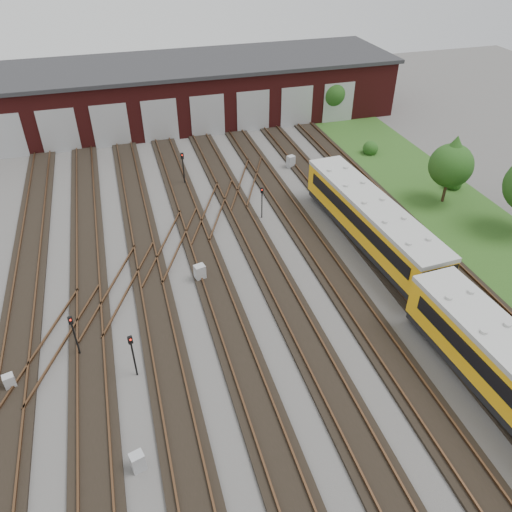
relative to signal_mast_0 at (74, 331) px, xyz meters
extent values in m
plane|color=#413E3C|center=(10.60, -4.69, -1.87)|extent=(120.00, 120.00, 0.00)
cube|color=black|center=(-3.40, -4.69, -1.78)|extent=(2.40, 70.00, 0.18)
cube|color=#4E331F|center=(-2.69, -4.69, -1.61)|extent=(0.10, 70.00, 0.15)
cube|color=black|center=(0.60, -4.69, -1.78)|extent=(2.40, 70.00, 0.18)
cube|color=#4E331F|center=(-0.12, -4.69, -1.61)|extent=(0.10, 70.00, 0.15)
cube|color=#4E331F|center=(1.31, -4.69, -1.61)|extent=(0.10, 70.00, 0.15)
cube|color=black|center=(4.60, -4.69, -1.78)|extent=(2.40, 70.00, 0.18)
cube|color=#4E331F|center=(3.88, -4.69, -1.61)|extent=(0.10, 70.00, 0.15)
cube|color=#4E331F|center=(5.31, -4.69, -1.61)|extent=(0.10, 70.00, 0.15)
cube|color=black|center=(8.60, -4.69, -1.78)|extent=(2.40, 70.00, 0.18)
cube|color=#4E331F|center=(7.88, -4.69, -1.61)|extent=(0.10, 70.00, 0.15)
cube|color=#4E331F|center=(9.31, -4.69, -1.61)|extent=(0.10, 70.00, 0.15)
cube|color=black|center=(12.60, -4.69, -1.78)|extent=(2.40, 70.00, 0.18)
cube|color=#4E331F|center=(11.88, -4.69, -1.61)|extent=(0.10, 70.00, 0.15)
cube|color=#4E331F|center=(13.31, -4.69, -1.61)|extent=(0.10, 70.00, 0.15)
cube|color=black|center=(16.60, -4.69, -1.78)|extent=(2.40, 70.00, 0.18)
cube|color=#4E331F|center=(15.88, -4.69, -1.61)|extent=(0.10, 70.00, 0.15)
cube|color=#4E331F|center=(17.31, -4.69, -1.61)|extent=(0.10, 70.00, 0.15)
cube|color=black|center=(20.60, -4.69, -1.78)|extent=(2.40, 70.00, 0.18)
cube|color=#4E331F|center=(19.88, -4.69, -1.61)|extent=(0.10, 70.00, 0.15)
cube|color=#4E331F|center=(21.31, -4.69, -1.61)|extent=(0.10, 70.00, 0.15)
cube|color=black|center=(24.60, -4.69, -1.78)|extent=(2.40, 70.00, 0.18)
cube|color=#4E331F|center=(23.88, -4.69, -1.61)|extent=(0.10, 70.00, 0.15)
cube|color=#4E331F|center=(2.60, 5.31, -1.61)|extent=(5.40, 9.62, 0.15)
cube|color=#4E331F|center=(6.60, 9.31, -1.61)|extent=(5.40, 9.62, 0.15)
cube|color=#4E331F|center=(10.60, 13.31, -1.61)|extent=(5.40, 9.62, 0.15)
cube|color=#4E331F|center=(-1.40, 1.31, -1.61)|extent=(5.40, 9.62, 0.15)
cube|color=#4E331F|center=(14.60, 17.31, -1.61)|extent=(5.40, 9.62, 0.15)
cube|color=#491312|center=(10.60, 35.31, 1.13)|extent=(50.00, 12.00, 6.00)
cube|color=#2B2B2D|center=(10.60, 35.31, 4.28)|extent=(51.00, 12.50, 0.40)
cube|color=#ABADB1|center=(-6.40, 29.29, 0.33)|extent=(3.60, 0.12, 4.40)
cube|color=#ABADB1|center=(-1.40, 29.29, 0.33)|extent=(3.60, 0.12, 4.40)
cube|color=#ABADB1|center=(3.60, 29.29, 0.33)|extent=(3.60, 0.12, 4.40)
cube|color=#ABADB1|center=(8.60, 29.29, 0.33)|extent=(3.60, 0.12, 4.40)
cube|color=#ABADB1|center=(13.60, 29.29, 0.33)|extent=(3.60, 0.12, 4.40)
cube|color=#ABADB1|center=(18.60, 29.29, 0.33)|extent=(3.60, 0.12, 4.40)
cube|color=#ABADB1|center=(23.60, 29.29, 0.33)|extent=(3.60, 0.12, 4.40)
cube|color=#ABADB1|center=(28.60, 29.29, 0.33)|extent=(3.60, 0.12, 4.40)
cube|color=#234A18|center=(29.60, 5.31, -1.84)|extent=(8.00, 55.00, 0.05)
cube|color=black|center=(19.23, -10.42, 0.48)|extent=(0.87, 13.63, 0.88)
cube|color=black|center=(20.60, 5.66, -1.23)|extent=(3.30, 15.63, 0.62)
cube|color=#F9AA0D|center=(20.60, 5.66, 0.22)|extent=(3.61, 15.65, 2.28)
cube|color=#B1B2AD|center=(20.60, 5.66, 1.52)|extent=(3.71, 15.65, 0.31)
cube|color=black|center=(19.23, 5.58, 0.48)|extent=(0.87, 13.63, 0.88)
cube|color=black|center=(21.96, 5.74, 0.48)|extent=(0.87, 13.63, 0.88)
cylinder|color=black|center=(0.00, 0.00, -0.65)|extent=(0.09, 0.09, 2.43)
cube|color=black|center=(0.00, 0.00, 0.80)|extent=(0.26, 0.19, 0.47)
sphere|color=red|center=(0.00, -0.09, 0.90)|extent=(0.11, 0.11, 0.11)
cylinder|color=black|center=(2.92, -2.32, -0.67)|extent=(0.09, 0.09, 2.39)
cube|color=black|center=(2.92, -2.32, 0.76)|extent=(0.26, 0.19, 0.47)
sphere|color=red|center=(2.92, -2.42, 0.85)|extent=(0.11, 0.11, 0.11)
cylinder|color=black|center=(9.17, 18.85, -0.63)|extent=(0.11, 0.11, 2.47)
cube|color=black|center=(9.17, 18.85, 0.87)|extent=(0.29, 0.19, 0.54)
sphere|color=red|center=(9.17, 18.74, 0.98)|extent=(0.13, 0.13, 0.13)
cylinder|color=black|center=(14.13, 11.39, -0.75)|extent=(0.09, 0.09, 2.23)
cube|color=black|center=(14.13, 11.39, 0.59)|extent=(0.26, 0.21, 0.45)
sphere|color=red|center=(14.13, 11.30, 0.68)|extent=(0.11, 0.11, 0.11)
cube|color=#A3A5A8|center=(-3.47, -1.35, -1.41)|extent=(0.65, 0.58, 0.91)
cube|color=#A3A5A8|center=(7.82, 4.88, -1.29)|extent=(0.80, 0.72, 1.15)
cube|color=#A3A5A8|center=(2.49, -7.84, -1.36)|extent=(0.72, 0.65, 1.01)
cube|color=#A3A5A8|center=(19.48, 19.49, -1.30)|extent=(0.83, 0.76, 1.14)
cube|color=#A3A5A8|center=(21.41, 8.93, -1.34)|extent=(0.71, 0.62, 1.05)
cylinder|color=#322316|center=(28.13, 30.31, -1.03)|extent=(0.21, 0.21, 1.67)
sphere|color=#1B4313|center=(28.13, 30.31, 1.19)|extent=(3.25, 3.25, 3.25)
cone|color=#1B4313|center=(28.13, 30.31, 2.35)|extent=(2.78, 2.78, 2.32)
cylinder|color=#322316|center=(29.56, 9.54, -0.95)|extent=(0.25, 0.25, 1.82)
sphere|color=#1B4313|center=(29.56, 9.54, 1.48)|extent=(3.54, 3.54, 3.54)
cone|color=#1B4313|center=(29.56, 9.54, 2.74)|extent=(3.04, 3.04, 2.53)
sphere|color=#1B4313|center=(28.19, 20.17, -1.11)|extent=(1.51, 1.51, 1.51)
sphere|color=#1B4313|center=(31.83, 11.41, -1.13)|extent=(1.47, 1.47, 1.47)
camera|label=1|loc=(3.95, -21.49, 19.00)|focal=35.00mm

